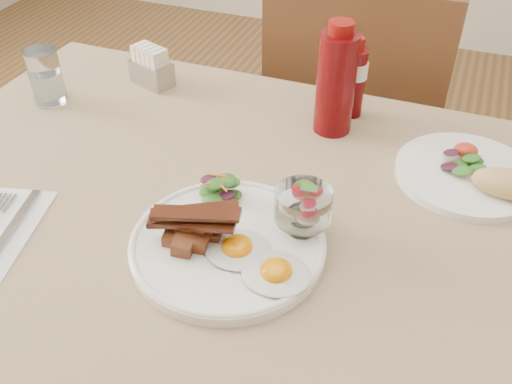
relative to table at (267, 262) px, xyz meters
The scene contains 12 objects.
table is the anchor object (origin of this frame).
chair_far 0.68m from the table, 90.00° to the left, with size 0.42×0.42×0.93m.
main_plate 0.13m from the table, 112.76° to the right, with size 0.28×0.28×0.02m, color white.
fried_eggs 0.15m from the table, 78.02° to the right, with size 0.18×0.13×0.03m.
bacon_potato_pile 0.18m from the table, 128.06° to the right, with size 0.14×0.09×0.06m.
side_salad 0.15m from the table, behind, with size 0.07×0.07×0.04m.
fruit_cup 0.16m from the table, 14.26° to the right, with size 0.08×0.08×0.08m.
second_plate 0.37m from the table, 36.59° to the left, with size 0.24×0.23×0.06m.
ketchup_bottle 0.34m from the table, 85.64° to the left, with size 0.09×0.09×0.21m.
hot_sauce_bottle 0.39m from the table, 83.09° to the left, with size 0.06×0.06×0.16m.
sugar_caddy 0.51m from the table, 139.28° to the left, with size 0.10×0.08×0.08m.
water_glass 0.58m from the table, 160.65° to the left, with size 0.06×0.06×0.11m.
Camera 1 is at (0.22, -0.61, 1.33)m, focal length 40.00 mm.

